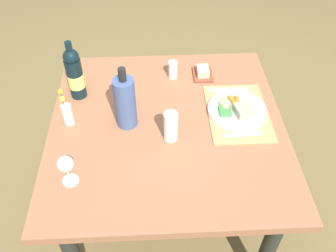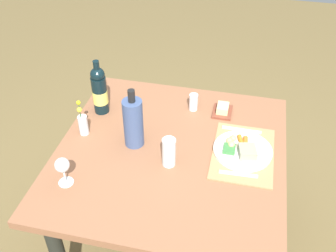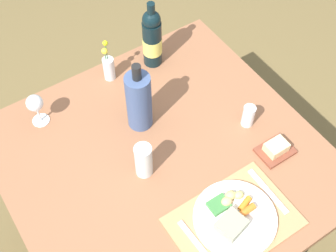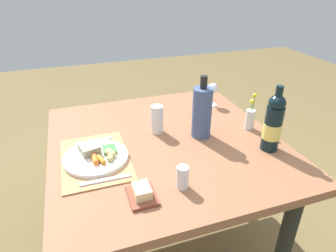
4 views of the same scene
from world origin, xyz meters
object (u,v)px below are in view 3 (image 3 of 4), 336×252
(water_tumbler, at_px, (144,162))
(wine_glass, at_px, (35,104))
(flower_vase, at_px, (109,67))
(butter_dish, at_px, (276,149))
(fork, at_px, (196,242))
(dinner_plate, at_px, (234,217))
(dining_table, at_px, (164,171))
(cooler_bottle, at_px, (139,101))
(knife, at_px, (268,191))
(wine_bottle, at_px, (152,39))
(salt_shaker, at_px, (248,116))

(water_tumbler, distance_m, wine_glass, 0.47)
(flower_vase, distance_m, butter_dish, 0.74)
(fork, height_order, flower_vase, flower_vase)
(fork, xyz_separation_m, wine_glass, (-0.21, 0.73, 0.09))
(dinner_plate, xyz_separation_m, flower_vase, (-0.03, 0.79, 0.04))
(dining_table, xyz_separation_m, fork, (-0.09, -0.33, 0.11))
(dinner_plate, xyz_separation_m, cooler_bottle, (-0.05, 0.52, 0.11))
(fork, relative_size, wine_glass, 1.23)
(knife, distance_m, flower_vase, 0.80)
(knife, height_order, wine_bottle, wine_bottle)
(wine_bottle, distance_m, butter_dish, 0.66)
(wine_bottle, bearing_deg, flower_vase, 174.00)
(water_tumbler, xyz_separation_m, salt_shaker, (0.44, -0.04, -0.02))
(dinner_plate, bearing_deg, flower_vase, 92.26)
(flower_vase, xyz_separation_m, salt_shaker, (0.32, -0.50, -0.02))
(dining_table, xyz_separation_m, dinner_plate, (0.06, -0.33, 0.12))
(wine_bottle, distance_m, flower_vase, 0.21)
(water_tumbler, bearing_deg, wine_bottle, 54.50)
(dinner_plate, distance_m, flower_vase, 0.79)
(knife, relative_size, water_tumbler, 1.36)
(water_tumbler, relative_size, wine_glass, 1.03)
(water_tumbler, bearing_deg, dining_table, 7.49)
(dining_table, bearing_deg, salt_shaker, -7.59)
(wine_glass, bearing_deg, dinner_plate, -63.65)
(dining_table, relative_size, dinner_plate, 3.97)
(dinner_plate, height_order, water_tumbler, water_tumbler)
(fork, bearing_deg, cooler_bottle, 76.04)
(knife, bearing_deg, water_tumbler, 135.99)
(dining_table, relative_size, wine_glass, 7.87)
(dinner_plate, distance_m, butter_dish, 0.32)
(fork, distance_m, salt_shaker, 0.53)
(fork, distance_m, knife, 0.31)
(butter_dish, xyz_separation_m, salt_shaker, (-0.00, 0.16, 0.03))
(dinner_plate, bearing_deg, salt_shaker, 44.56)
(fork, bearing_deg, knife, -0.25)
(wine_bottle, relative_size, flower_vase, 1.56)
(dining_table, distance_m, wine_glass, 0.54)
(knife, bearing_deg, dining_table, 125.58)
(knife, height_order, salt_shaker, salt_shaker)
(dining_table, distance_m, dinner_plate, 0.36)
(water_tumbler, xyz_separation_m, butter_dish, (0.44, -0.19, -0.04))
(knife, bearing_deg, wine_bottle, 90.25)
(fork, distance_m, flower_vase, 0.79)
(dining_table, xyz_separation_m, butter_dish, (0.36, -0.21, 0.12))
(flower_vase, xyz_separation_m, wine_glass, (-0.33, -0.05, 0.04))
(fork, relative_size, butter_dish, 1.33)
(butter_dish, bearing_deg, dining_table, 150.00)
(dinner_plate, bearing_deg, dining_table, 100.32)
(dining_table, height_order, knife, knife)
(dinner_plate, relative_size, wine_glass, 1.98)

